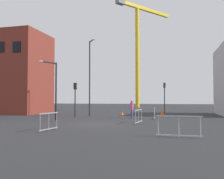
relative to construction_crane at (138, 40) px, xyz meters
name	(u,v)px	position (x,y,z in m)	size (l,w,h in m)	color
ground	(98,124)	(2.22, -37.16, -15.34)	(160.00, 160.00, 0.00)	#28282B
brick_building	(17,74)	(-12.43, -26.62, -10.03)	(7.54, 6.65, 10.60)	maroon
construction_crane	(138,40)	(0.00, 0.00, 0.00)	(10.78, 13.45, 23.39)	yellow
streetlamp_tall	(90,73)	(-1.22, -29.17, -10.46)	(1.14, 1.31, 8.46)	#232326
streetlamp_short	(53,84)	(-2.53, -35.29, -12.10)	(0.92, 1.81, 5.21)	black
traffic_light_verge	(75,94)	(-2.33, -30.75, -12.88)	(0.38, 0.26, 3.63)	#232326
traffic_light_corner	(165,93)	(6.61, -21.28, -12.58)	(0.32, 0.39, 4.11)	#2D2D30
pedestrian_walking	(132,108)	(3.82, -31.01, -14.30)	(0.34, 0.34, 1.77)	#33519E
safety_barrier_mid_span	(154,113)	(6.10, -31.71, -14.77)	(0.18, 2.07, 1.08)	gray
safety_barrier_rear	(179,126)	(8.19, -42.64, -14.77)	(2.25, 0.12, 1.08)	#B2B5BA
safety_barrier_left_run	(139,116)	(5.21, -35.91, -14.77)	(0.25, 2.35, 1.08)	#9EA0A5
safety_barrier_front	(49,121)	(0.63, -41.82, -14.77)	(0.27, 1.85, 1.08)	gray
traffic_cone_on_verge	(122,114)	(2.05, -27.32, -15.12)	(0.46, 0.46, 0.46)	black
traffic_cone_by_barrier	(162,113)	(6.52, -26.06, -15.01)	(0.68, 0.68, 0.69)	black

